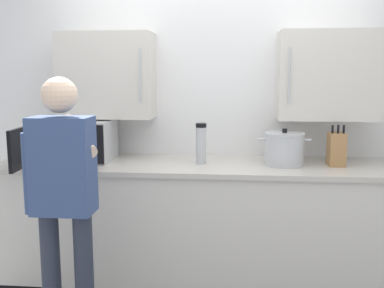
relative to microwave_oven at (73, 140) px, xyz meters
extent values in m
cube|color=white|center=(1.07, 0.36, 0.20)|extent=(3.66, 0.10, 2.58)
cube|color=beige|center=(0.24, 0.15, 0.49)|extent=(0.72, 0.32, 0.65)
cylinder|color=#B7BABF|center=(0.54, -0.02, 0.49)|extent=(0.01, 0.01, 0.39)
cube|color=beige|center=(1.90, 0.15, 0.49)|extent=(0.72, 0.32, 0.65)
cylinder|color=#B7BABF|center=(1.60, -0.02, 0.49)|extent=(0.01, 0.01, 0.39)
cube|color=beige|center=(1.07, -0.04, -0.64)|extent=(3.15, 0.68, 0.91)
cube|color=#BCB7AD|center=(1.07, -0.04, -0.17)|extent=(3.19, 0.72, 0.03)
cube|color=#B7BABF|center=(0.03, 0.01, 0.00)|extent=(0.54, 0.39, 0.30)
cube|color=beige|center=(-0.05, 0.00, 0.00)|extent=(0.35, 0.33, 0.24)
cube|color=black|center=(0.22, -0.18, 0.00)|extent=(0.15, 0.01, 0.28)
cube|color=black|center=(-0.22, -0.37, 0.00)|extent=(0.06, 0.39, 0.28)
cube|color=#A37547|center=(1.95, -0.03, -0.03)|extent=(0.11, 0.15, 0.24)
cylinder|color=black|center=(1.91, -0.05, 0.11)|extent=(0.02, 0.02, 0.06)
cylinder|color=black|center=(1.95, -0.05, 0.11)|extent=(0.02, 0.02, 0.06)
cylinder|color=black|center=(1.98, -0.05, 0.11)|extent=(0.02, 0.02, 0.06)
cylinder|color=#B7BABF|center=(1.58, -0.05, -0.04)|extent=(0.28, 0.28, 0.22)
cylinder|color=#B7BABF|center=(1.58, -0.05, 0.08)|extent=(0.28, 0.28, 0.02)
cylinder|color=black|center=(1.58, -0.05, 0.10)|extent=(0.04, 0.04, 0.03)
cylinder|color=#B7BABF|center=(1.41, -0.05, 0.03)|extent=(0.05, 0.02, 0.02)
cylinder|color=#B7BABF|center=(1.74, -0.05, 0.03)|extent=(0.05, 0.02, 0.02)
cylinder|color=#B7BABF|center=(0.98, -0.04, -0.02)|extent=(0.07, 0.07, 0.27)
cylinder|color=black|center=(0.98, -0.04, 0.13)|extent=(0.08, 0.08, 0.03)
cylinder|color=#282D3D|center=(0.16, -0.85, -0.69)|extent=(0.11, 0.11, 0.80)
cylinder|color=#282D3D|center=(0.36, -0.85, -0.69)|extent=(0.11, 0.11, 0.80)
cube|color=#334775|center=(0.26, -0.85, -0.02)|extent=(0.34, 0.20, 0.55)
sphere|color=beige|center=(0.26, -0.85, 0.38)|extent=(0.20, 0.20, 0.20)
cylinder|color=beige|center=(0.27, -0.60, 0.13)|extent=(0.39, 0.54, 0.21)
cylinder|color=#334775|center=(0.06, -0.85, -0.07)|extent=(0.07, 0.07, 0.47)
camera|label=1|loc=(1.21, -3.18, 0.49)|focal=40.90mm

